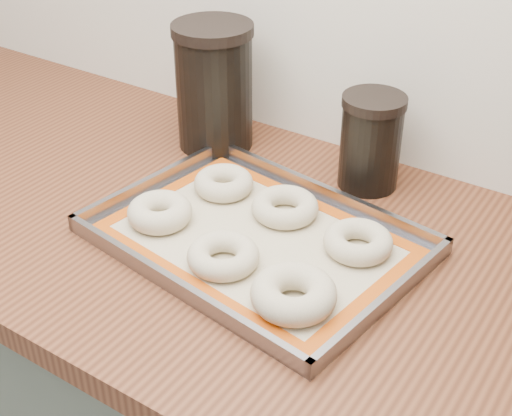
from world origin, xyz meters
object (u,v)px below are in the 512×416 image
Objects in this scene: bagel_back_mid at (285,207)px; baking_tray at (256,238)px; canister_left at (214,86)px; bagel_front_left at (160,212)px; bagel_back_right at (358,242)px; canister_mid at (371,142)px; bagel_front_mid at (223,256)px; bagel_front_right at (294,294)px; bagel_back_left at (224,183)px.

baking_tray is at bearing -91.30° from bagel_back_mid.
canister_left reaches higher than baking_tray.
bagel_front_left is 0.30m from bagel_back_right.
canister_mid is at bearing 112.14° from bagel_back_right.
canister_mid reaches higher than bagel_back_right.
baking_tray is at bearing -157.40° from bagel_back_right.
canister_left is (-0.37, 0.16, 0.09)m from bagel_back_right.
baking_tray is 0.08m from bagel_front_mid.
bagel_front_left is 0.27m from bagel_front_right.
bagel_back_right is (0.14, 0.13, -0.00)m from bagel_front_mid.
bagel_back_left is 0.26m from bagel_back_right.
canister_mid reaches higher than bagel_front_mid.
bagel_back_left and bagel_back_mid have the same top height.
bagel_back_right is at bearing -67.86° from canister_mid.
bagel_front_right is at bearing -11.30° from bagel_front_left.
bagel_back_mid is at bearing 171.27° from bagel_back_right.
canister_mid is (0.07, 0.32, 0.06)m from bagel_front_mid.
bagel_back_mid is 0.65× the size of canister_mid.
bagel_back_mid is 0.18m from canister_mid.
bagel_front_left is at bearing -126.46° from canister_mid.
bagel_back_right is (0.14, 0.06, 0.01)m from baking_tray.
canister_left reaches higher than bagel_back_right.
bagel_back_right is 0.41m from canister_left.
canister_left is 1.42× the size of canister_mid.
bagel_front_right is at bearing -95.89° from bagel_back_right.
bagel_back_right is at bearing 43.35° from bagel_front_mid.
bagel_front_left is 0.95× the size of bagel_back_mid.
canister_left is 0.30m from canister_mid.
bagel_back_right is 0.63× the size of canister_mid.
bagel_front_right is (0.12, -0.10, 0.02)m from baking_tray.
canister_left reaches higher than bagel_back_mid.
canister_mid is at bearing 69.69° from bagel_back_mid.
bagel_back_mid is at bearing -30.99° from canister_left.
bagel_back_right reaches higher than baking_tray.
bagel_front_mid and bagel_back_mid have the same top height.
canister_mid is at bearing 41.11° from bagel_back_left.
bagel_front_right is 1.13× the size of bagel_back_right.
baking_tray is 0.16m from bagel_front_right.
bagel_front_mid reaches higher than baking_tray.
bagel_front_left is 1.03× the size of bagel_back_left.
bagel_back_right is 0.21m from canister_mid.
bagel_back_left is 0.61× the size of canister_mid.
bagel_front_right reaches higher than bagel_back_mid.
baking_tray is 4.46× the size of bagel_front_right.
bagel_back_right is at bearing 19.23° from bagel_front_left.
canister_left is at bearing -175.73° from canister_mid.
bagel_front_left is at bearing -71.70° from canister_left.
bagel_front_right is at bearing -8.77° from bagel_front_mid.
bagel_back_left is at bearing -138.89° from canister_mid.
bagel_front_right is 0.50× the size of canister_left.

